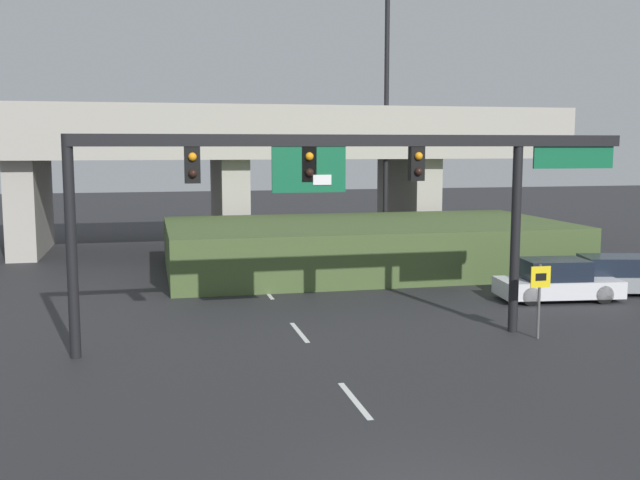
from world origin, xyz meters
name	(u,v)px	position (x,y,z in m)	size (l,w,h in m)	color
lane_markings	(282,310)	(0.00, 13.79, 0.00)	(0.14, 20.52, 0.01)	silver
signal_gantry	(347,174)	(1.07, 9.48, 4.67)	(15.60, 0.44, 5.74)	black
speed_limit_sign	(540,290)	(6.46, 8.55, 1.40)	(0.60, 0.11, 2.13)	#4C4C4C
highway_light_pole_near	(386,117)	(7.49, 25.89, 6.83)	(0.70, 0.36, 12.92)	black
overpass_bridge	(229,154)	(0.00, 29.84, 5.01)	(35.59, 8.69, 7.41)	#A39E93
grass_embankment	(366,246)	(5.07, 21.12, 1.05)	(17.21, 9.10, 2.10)	#42562D
parked_sedan_near_right	(557,281)	(9.79, 13.28, 0.67)	(4.41, 2.25, 1.46)	silver
parked_sedan_mid_right	(618,276)	(12.66, 13.87, 0.64)	(4.89, 2.83, 1.39)	gray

